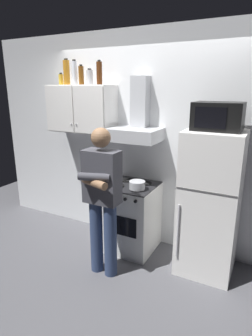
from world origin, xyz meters
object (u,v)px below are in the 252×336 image
Objects in this scene: bottle_spice_jar at (61,79)px; bottle_canister_steel at (90,77)px; microwave at (218,116)px; cooking_pot at (137,185)px; bottle_vodka_clear at (74,73)px; bottle_rum_dark at (99,73)px; bottle_liquor_amber at (67,72)px; stove_oven at (131,217)px; upper_cabinet at (81,109)px; bottle_beer_brown at (81,75)px; refrigerator at (210,204)px; person_standing at (102,198)px; range_hood at (137,124)px.

bottle_canister_steel is at bearing 8.05° from bottle_spice_jar.
cooking_pot is at bearing -170.43° from microwave.
bottle_vodka_clear reaches higher than bottle_rum_dark.
bottle_liquor_amber is (-0.31, -0.07, 0.06)m from bottle_canister_steel.
stove_oven is 1.84m from bottle_rum_dark.
bottle_liquor_amber is at bearing -170.40° from upper_cabinet.
cooking_pot is 1.65m from bottle_vodka_clear.
upper_cabinet is 4.62× the size of bottle_canister_steel.
bottle_spice_jar is at bearing 174.61° from bottle_liquor_amber.
bottle_beer_brown is at bearing 165.83° from cooking_pot.
bottle_rum_dark reaches higher than bottle_beer_brown.
refrigerator is 2.31m from bottle_vodka_clear.
bottle_canister_steel is at bearing 175.10° from bottle_rum_dark.
bottle_beer_brown reaches higher than upper_cabinet.
person_standing is (0.75, -0.73, -0.85)m from upper_cabinet.
bottle_canister_steel is (-0.68, 0.04, 0.54)m from range_hood.
bottle_beer_brown is 0.83× the size of bottle_rum_dark.
range_hood is at bearing 0.10° from bottle_vodka_clear.
refrigerator is 2.43m from bottle_spice_jar.
upper_cabinet is at bearing 135.74° from person_standing.
bottle_spice_jar is at bearing -171.95° from bottle_canister_steel.
cooking_pot is 1.47× the size of bottle_canister_steel.
bottle_vodka_clear is at bearing 176.12° from refrigerator.
range_hood is 2.60× the size of bottle_rum_dark.
bottle_spice_jar is at bearing 177.62° from microwave.
microwave is 1.55m from bottle_rum_dark.
person_standing is at bearing -110.30° from cooking_pot.
microwave is 2.08m from bottle_spice_jar.
microwave is 1.68m from bottle_canister_steel.
stove_oven is at bearing -179.96° from refrigerator.
cooking_pot is (0.13, -0.12, 0.49)m from stove_oven.
bottle_vodka_clear reaches higher than bottle_spice_jar.
stove_oven is 1.98m from bottle_vodka_clear.
range_hood is (0.00, 0.13, 1.16)m from stove_oven.
microwave reaches higher than person_standing.
bottle_rum_dark is at bearing 177.53° from range_hood.
bottle_rum_dark reaches higher than refrigerator.
bottle_beer_brown is (-1.72, 0.09, 0.42)m from microwave.
bottle_canister_steel is (-0.81, 0.28, 1.22)m from cooking_pot.
microwave is at bearing -5.03° from bottle_canister_steel.
bottle_spice_jar reaches higher than stove_oven.
person_standing is (-0.05, -0.73, -0.70)m from range_hood.
bottle_beer_brown is (-0.77, -0.02, 0.57)m from range_hood.
person_standing is 5.71× the size of cooking_pot.
bottle_beer_brown is (-0.72, 0.71, 1.26)m from person_standing.
bottle_spice_jar reaches higher than refrigerator.
upper_cabinet is at bearing 165.27° from cooking_pot.
bottle_vodka_clear is (-1.83, 0.11, 0.46)m from microwave.
bottle_rum_dark reaches higher than microwave.
range_hood is 1.21m from bottle_spice_jar.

